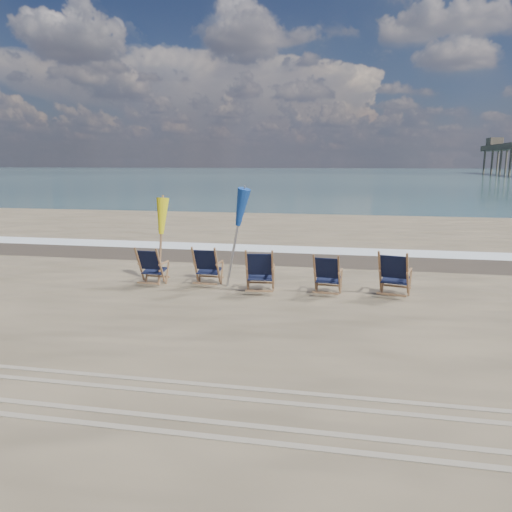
# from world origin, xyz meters

# --- Properties ---
(ocean) EXTENTS (400.00, 400.00, 0.00)m
(ocean) POSITION_xyz_m (0.00, 128.00, 0.00)
(ocean) COLOR #3E6167
(ocean) RESTS_ON ground
(surf_foam) EXTENTS (200.00, 1.40, 0.01)m
(surf_foam) POSITION_xyz_m (0.00, 8.30, 0.00)
(surf_foam) COLOR silver
(surf_foam) RESTS_ON ground
(wet_sand_strip) EXTENTS (200.00, 2.60, 0.00)m
(wet_sand_strip) POSITION_xyz_m (0.00, 6.80, 0.00)
(wet_sand_strip) COLOR #42362A
(wet_sand_strip) RESTS_ON ground
(tire_tracks) EXTENTS (80.00, 1.30, 0.01)m
(tire_tracks) POSITION_xyz_m (0.00, -2.80, 0.01)
(tire_tracks) COLOR gray
(tire_tracks) RESTS_ON ground
(beach_chair_0) EXTENTS (0.63, 0.71, 0.94)m
(beach_chair_0) POSITION_xyz_m (-2.36, 2.65, 0.47)
(beach_chair_0) COLOR black
(beach_chair_0) RESTS_ON ground
(beach_chair_1) EXTENTS (0.63, 0.70, 0.97)m
(beach_chair_1) POSITION_xyz_m (-1.05, 2.86, 0.48)
(beach_chair_1) COLOR black
(beach_chair_1) RESTS_ON ground
(beach_chair_2) EXTENTS (0.73, 0.80, 1.02)m
(beach_chair_2) POSITION_xyz_m (0.32, 2.47, 0.51)
(beach_chair_2) COLOR black
(beach_chair_2) RESTS_ON ground
(beach_chair_3) EXTENTS (0.67, 0.74, 0.94)m
(beach_chair_3) POSITION_xyz_m (1.75, 2.54, 0.47)
(beach_chair_3) COLOR black
(beach_chair_3) RESTS_ON ground
(beach_chair_4) EXTENTS (0.83, 0.89, 1.03)m
(beach_chair_4) POSITION_xyz_m (3.17, 2.60, 0.52)
(beach_chair_4) COLOR black
(beach_chair_4) RESTS_ON ground
(umbrella_yellow) EXTENTS (0.30, 0.30, 2.04)m
(umbrella_yellow) POSITION_xyz_m (-2.45, 2.93, 1.52)
(umbrella_yellow) COLOR #8F6440
(umbrella_yellow) RESTS_ON ground
(umbrella_blue) EXTENTS (0.30, 0.30, 2.34)m
(umbrella_blue) POSITION_xyz_m (-0.63, 2.87, 1.80)
(umbrella_blue) COLOR #A5A5AD
(umbrella_blue) RESTS_ON ground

